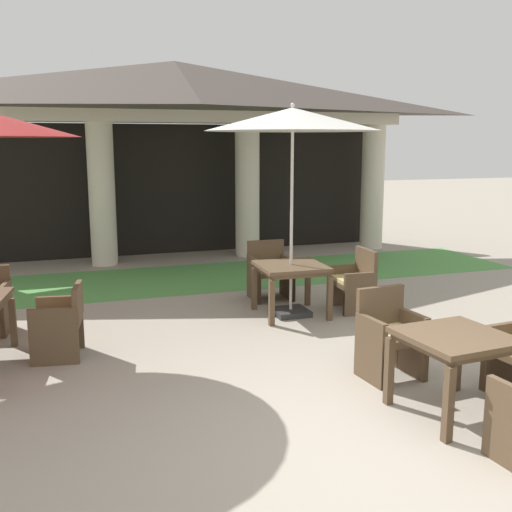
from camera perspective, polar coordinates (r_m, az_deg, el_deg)
ground_plane at (r=5.22m, az=12.45°, el=-16.86°), size 60.00×60.00×0.00m
background_pavilion at (r=12.52m, az=-7.68°, el=13.65°), size 10.15×3.09×3.95m
lawn_strip at (r=10.93m, az=-5.34°, el=-2.00°), size 11.95×2.37×0.01m
patio_chair_near_foreground_east at (r=7.18m, az=-17.95°, el=-5.99°), size 0.61×0.66×0.82m
patio_table_mid_left at (r=8.43m, az=3.31°, el=-1.45°), size 0.94×0.94×0.72m
patio_umbrella_mid_left at (r=8.25m, az=3.46°, el=12.49°), size 2.36×2.36×2.90m
patio_chair_mid_left_east at (r=8.84m, az=9.22°, el=-2.46°), size 0.52×0.65×0.89m
patio_chair_mid_left_north at (r=9.37m, az=1.32°, el=-1.51°), size 0.63×0.62×0.88m
patio_table_mid_right at (r=5.65m, az=18.23°, el=-8.00°), size 0.93×0.93×0.74m
patio_chair_mid_right_north at (r=6.41m, az=12.45°, el=-7.45°), size 0.61×0.54×0.92m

